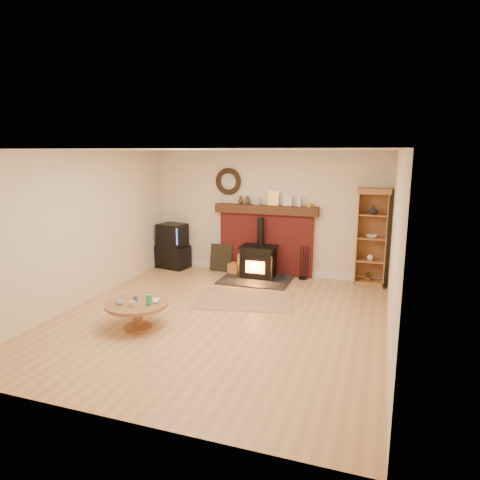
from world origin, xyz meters
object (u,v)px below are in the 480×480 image
(tv_unit, at_px, (173,247))
(wood_stove, at_px, (258,263))
(curio_cabinet, at_px, (372,237))
(coffee_table, at_px, (137,307))

(tv_unit, bearing_deg, wood_stove, -5.54)
(tv_unit, relative_size, curio_cabinet, 0.53)
(curio_cabinet, distance_m, coffee_table, 4.61)
(wood_stove, distance_m, coffee_table, 3.16)
(coffee_table, bearing_deg, curio_cabinet, 46.11)
(curio_cabinet, bearing_deg, wood_stove, -172.60)
(coffee_table, bearing_deg, tv_unit, 108.56)
(wood_stove, xyz_separation_m, coffee_table, (-0.98, -3.01, -0.00))
(wood_stove, relative_size, curio_cabinet, 0.74)
(wood_stove, bearing_deg, coffee_table, -107.96)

